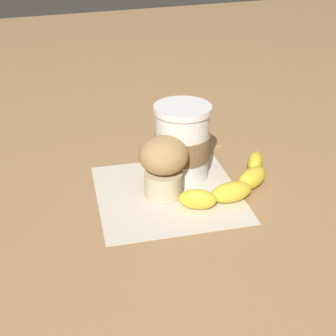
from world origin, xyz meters
TOP-DOWN VIEW (x-y plane):
  - ground_plane at (0.00, 0.00)m, footprint 3.00×3.00m
  - paper_napkin at (0.00, 0.00)m, footprint 0.25×0.25m
  - coffee_cup at (-0.04, 0.04)m, footprint 0.09×0.09m
  - muffin at (0.00, -0.01)m, footprint 0.08×0.08m
  - banana at (0.03, 0.10)m, footprint 0.13×0.20m
  - wooden_stirrer at (-0.14, 0.10)m, footprint 0.05×0.11m

SIDE VIEW (x-z plane):
  - ground_plane at x=0.00m, z-range 0.00..0.00m
  - paper_napkin at x=0.00m, z-range 0.00..0.00m
  - wooden_stirrer at x=-0.14m, z-range 0.00..0.00m
  - banana at x=0.03m, z-range 0.00..0.03m
  - muffin at x=0.00m, z-range 0.01..0.10m
  - coffee_cup at x=-0.04m, z-range 0.00..0.13m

